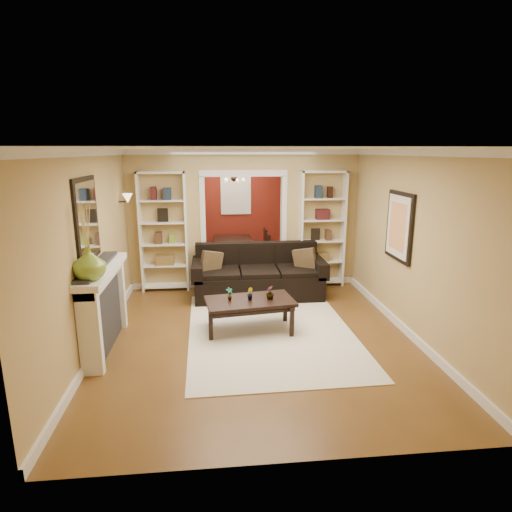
{
  "coord_description": "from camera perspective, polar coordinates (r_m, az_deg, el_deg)",
  "views": [
    {
      "loc": [
        -0.61,
        -7.17,
        2.67
      ],
      "look_at": [
        0.04,
        -0.8,
        1.09
      ],
      "focal_mm": 30.0,
      "sensor_mm": 36.0,
      "label": 1
    }
  ],
  "objects": [
    {
      "name": "plant_center",
      "position": [
        6.42,
        -0.83,
        -5.08
      ],
      "size": [
        0.1,
        0.12,
        0.18
      ],
      "primitive_type": "imported",
      "rotation": [
        0.0,
        0.0,
        1.76
      ],
      "color": "#336626",
      "rests_on": "coffee_table"
    },
    {
      "name": "vase",
      "position": [
        5.47,
        -21.38,
        -0.93
      ],
      "size": [
        0.46,
        0.46,
        0.41
      ],
      "primitive_type": "imported",
      "rotation": [
        0.0,
        0.0,
        -0.21
      ],
      "color": "olive",
      "rests_on": "fireplace"
    },
    {
      "name": "wall_sconce",
      "position": [
        7.92,
        -17.17,
        7.15
      ],
      "size": [
        0.18,
        0.18,
        0.22
      ],
      "primitive_type": "cube",
      "color": "#FFE0A5",
      "rests_on": "wall_left"
    },
    {
      "name": "ceiling",
      "position": [
        7.19,
        -1.02,
        14.09
      ],
      "size": [
        8.0,
        8.0,
        0.0
      ],
      "primitive_type": "plane",
      "rotation": [
        3.14,
        0.0,
        0.0
      ],
      "color": "white",
      "rests_on": "ground"
    },
    {
      "name": "pillow_left",
      "position": [
        7.86,
        -5.96,
        -1.01
      ],
      "size": [
        0.4,
        0.27,
        0.39
      ],
      "primitive_type": "cube",
      "rotation": [
        0.0,
        0.0,
        0.45
      ],
      "color": "brown",
      "rests_on": "sofa"
    },
    {
      "name": "dining_chair_sw",
      "position": [
        10.52,
        -5.93,
        1.24
      ],
      "size": [
        0.49,
        0.49,
        0.77
      ],
      "primitive_type": "cube",
      "rotation": [
        0.0,
        0.0,
        1.2
      ],
      "color": "black",
      "rests_on": "floor"
    },
    {
      "name": "wall_back",
      "position": [
        11.26,
        -2.72,
        7.1
      ],
      "size": [
        8.0,
        0.0,
        8.0
      ],
      "primitive_type": "plane",
      "rotation": [
        1.57,
        0.0,
        0.0
      ],
      "color": "tan",
      "rests_on": "ground"
    },
    {
      "name": "dining_chair_se",
      "position": [
        10.57,
        0.04,
        1.55
      ],
      "size": [
        0.46,
        0.46,
        0.83
      ],
      "primitive_type": "cube",
      "rotation": [
        0.0,
        0.0,
        -1.7
      ],
      "color": "black",
      "rests_on": "floor"
    },
    {
      "name": "wall_right",
      "position": [
        7.83,
        15.7,
        3.63
      ],
      "size": [
        0.0,
        8.0,
        8.0
      ],
      "primitive_type": "plane",
      "rotation": [
        1.57,
        0.0,
        -1.57
      ],
      "color": "tan",
      "rests_on": "ground"
    },
    {
      "name": "area_rug",
      "position": [
        6.61,
        1.9,
        -9.9
      ],
      "size": [
        2.51,
        3.47,
        0.01
      ],
      "primitive_type": "cube",
      "rotation": [
        0.0,
        0.0,
        0.02
      ],
      "color": "white",
      "rests_on": "floor"
    },
    {
      "name": "dining_chair_ne",
      "position": [
        9.99,
        0.4,
        0.78
      ],
      "size": [
        0.46,
        0.46,
        0.82
      ],
      "primitive_type": "cube",
      "rotation": [
        0.0,
        0.0,
        -1.73
      ],
      "color": "black",
      "rests_on": "floor"
    },
    {
      "name": "wall_left",
      "position": [
        7.47,
        -18.46,
        2.97
      ],
      "size": [
        0.0,
        8.0,
        8.0
      ],
      "primitive_type": "plane",
      "rotation": [
        1.57,
        0.0,
        1.57
      ],
      "color": "tan",
      "rests_on": "ground"
    },
    {
      "name": "pillow_right",
      "position": [
        8.04,
        6.52,
        -0.62
      ],
      "size": [
        0.41,
        0.32,
        0.41
      ],
      "primitive_type": "cube",
      "rotation": [
        0.0,
        0.0,
        -0.55
      ],
      "color": "brown",
      "rests_on": "sofa"
    },
    {
      "name": "chandelier",
      "position": [
        9.91,
        -2.34,
        10.08
      ],
      "size": [
        0.5,
        0.5,
        0.3
      ],
      "primitive_type": "cube",
      "color": "black",
      "rests_on": "ceiling"
    },
    {
      "name": "mirror",
      "position": [
        5.96,
        -21.64,
        4.49
      ],
      "size": [
        0.03,
        0.95,
        1.1
      ],
      "primitive_type": "cube",
      "color": "silver",
      "rests_on": "wall_left"
    },
    {
      "name": "bookshelf_right",
      "position": [
        8.61,
        8.79,
        3.53
      ],
      "size": [
        0.9,
        0.3,
        2.3
      ],
      "primitive_type": "cube",
      "color": "white",
      "rests_on": "floor"
    },
    {
      "name": "wall_front",
      "position": [
        3.48,
        4.68,
        -8.43
      ],
      "size": [
        8.0,
        0.0,
        8.0
      ],
      "primitive_type": "plane",
      "rotation": [
        -1.57,
        0.0,
        0.0
      ],
      "color": "tan",
      "rests_on": "ground"
    },
    {
      "name": "floor",
      "position": [
        7.67,
        -0.93,
        -6.51
      ],
      "size": [
        8.0,
        8.0,
        0.0
      ],
      "primitive_type": "plane",
      "color": "brown",
      "rests_on": "ground"
    },
    {
      "name": "bookshelf_left",
      "position": [
        8.39,
        -12.2,
        3.1
      ],
      "size": [
        0.9,
        0.3,
        2.3
      ],
      "primitive_type": "cube",
      "color": "white",
      "rests_on": "floor"
    },
    {
      "name": "dining_window",
      "position": [
        11.17,
        -2.71,
        8.08
      ],
      "size": [
        0.78,
        0.03,
        0.98
      ],
      "primitive_type": "cube",
      "color": "#8CA5CC",
      "rests_on": "wall_back"
    },
    {
      "name": "plant_left",
      "position": [
        6.4,
        -3.55,
        -5.08
      ],
      "size": [
        0.13,
        0.11,
        0.2
      ],
      "primitive_type": "imported",
      "rotation": [
        0.0,
        0.0,
        0.49
      ],
      "color": "#336626",
      "rests_on": "coffee_table"
    },
    {
      "name": "fireplace",
      "position": [
        6.22,
        -19.39,
        -6.59
      ],
      "size": [
        0.32,
        1.7,
        1.16
      ],
      "primitive_type": "cube",
      "color": "white",
      "rests_on": "floor"
    },
    {
      "name": "dining_table",
      "position": [
        10.26,
        -2.84,
        0.44
      ],
      "size": [
        1.66,
        0.93,
        0.58
      ],
      "primitive_type": "imported",
      "rotation": [
        0.0,
        0.0,
        1.57
      ],
      "color": "black",
      "rests_on": "floor"
    },
    {
      "name": "coffee_table",
      "position": [
        6.54,
        -0.82,
        -7.89
      ],
      "size": [
        1.39,
        0.88,
        0.49
      ],
      "primitive_type": "cube",
      "rotation": [
        0.0,
        0.0,
        0.14
      ],
      "color": "black",
      "rests_on": "floor"
    },
    {
      "name": "red_back_panel",
      "position": [
        11.24,
        -2.71,
        6.93
      ],
      "size": [
        4.44,
        0.04,
        2.64
      ],
      "primitive_type": "cube",
      "color": "maroon",
      "rests_on": "floor"
    },
    {
      "name": "sofa",
      "position": [
        7.97,
        0.33,
        -2.1
      ],
      "size": [
        2.45,
        1.06,
        0.96
      ],
      "primitive_type": "cube",
      "color": "black",
      "rests_on": "floor"
    },
    {
      "name": "dining_chair_nw",
      "position": [
        9.94,
        -5.92,
        0.44
      ],
      "size": [
        0.45,
        0.45,
        0.75
      ],
      "primitive_type": "cube",
      "rotation": [
        0.0,
        0.0,
        1.32
      ],
      "color": "black",
      "rests_on": "floor"
    },
    {
      "name": "framed_art",
      "position": [
        6.87,
        18.5,
        3.76
      ],
      "size": [
        0.04,
        0.85,
        1.05
      ],
      "primitive_type": "cube",
      "color": "black",
      "rests_on": "wall_right"
    },
    {
      "name": "partition_wall",
      "position": [
        8.49,
        -1.67,
        4.91
      ],
      "size": [
        4.5,
        0.15,
        2.7
      ],
      "primitive_type": "cube",
      "color": "tan",
      "rests_on": "floor"
    },
    {
      "name": "plant_right",
      "position": [
        6.45,
        1.87,
        -4.9
      ],
      "size": [
        0.12,
        0.12,
        0.21
      ],
      "primitive_type": "imported",
      "rotation": [
        0.0,
        0.0,
        4.66
      ],
      "color": "#336626",
      "rests_on": "coffee_table"
    }
  ]
}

